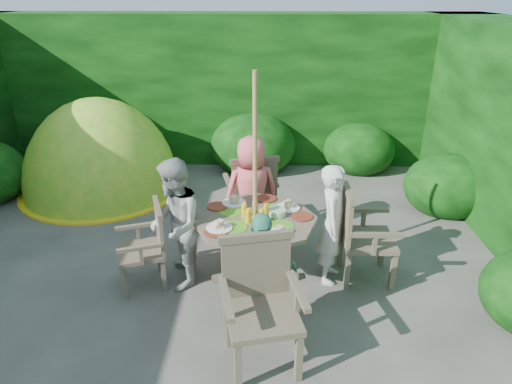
{
  "coord_description": "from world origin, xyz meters",
  "views": [
    {
      "loc": [
        0.84,
        -4.07,
        2.85
      ],
      "look_at": [
        0.72,
        0.41,
        0.85
      ],
      "focal_mm": 32.0,
      "sensor_mm": 36.0,
      "label": 1
    }
  ],
  "objects_px": {
    "garden_chair_front": "(260,301)",
    "child_back": "(252,192)",
    "parasol_pole": "(255,185)",
    "dome_tent": "(105,189)",
    "child_left": "(175,225)",
    "garden_chair_back": "(252,192)",
    "child_right": "(333,224)",
    "child_front": "(260,276)",
    "garden_chair_left": "(147,245)",
    "garden_chair_right": "(360,233)",
    "patio_table": "(255,228)"
  },
  "relations": [
    {
      "from": "child_back",
      "to": "garden_chair_left",
      "type": "bearing_deg",
      "value": 23.34
    },
    {
      "from": "parasol_pole",
      "to": "child_front",
      "type": "bearing_deg",
      "value": -85.53
    },
    {
      "from": "parasol_pole",
      "to": "garden_chair_right",
      "type": "bearing_deg",
      "value": 4.8
    },
    {
      "from": "garden_chair_front",
      "to": "child_back",
      "type": "distance_m",
      "value": 1.89
    },
    {
      "from": "parasol_pole",
      "to": "garden_chair_front",
      "type": "bearing_deg",
      "value": -86.22
    },
    {
      "from": "child_left",
      "to": "dome_tent",
      "type": "xyz_separation_m",
      "value": [
        -1.62,
        2.43,
        -0.68
      ]
    },
    {
      "from": "parasol_pole",
      "to": "child_back",
      "type": "height_order",
      "value": "parasol_pole"
    },
    {
      "from": "garden_chair_left",
      "to": "garden_chair_front",
      "type": "xyz_separation_m",
      "value": [
        1.18,
        -1.02,
        0.1
      ]
    },
    {
      "from": "child_left",
      "to": "child_front",
      "type": "height_order",
      "value": "child_left"
    },
    {
      "from": "patio_table",
      "to": "garden_chair_front",
      "type": "bearing_deg",
      "value": -86.44
    },
    {
      "from": "child_left",
      "to": "child_right",
      "type": "bearing_deg",
      "value": 85.84
    },
    {
      "from": "dome_tent",
      "to": "garden_chair_front",
      "type": "bearing_deg",
      "value": -64.1
    },
    {
      "from": "child_front",
      "to": "parasol_pole",
      "type": "bearing_deg",
      "value": 72.96
    },
    {
      "from": "child_back",
      "to": "patio_table",
      "type": "bearing_deg",
      "value": 78.44
    },
    {
      "from": "patio_table",
      "to": "child_back",
      "type": "bearing_deg",
      "value": 94.78
    },
    {
      "from": "garden_chair_right",
      "to": "parasol_pole",
      "type": "bearing_deg",
      "value": 94.4
    },
    {
      "from": "child_left",
      "to": "parasol_pole",
      "type": "bearing_deg",
      "value": 85.84
    },
    {
      "from": "garden_chair_back",
      "to": "patio_table",
      "type": "bearing_deg",
      "value": 78.94
    },
    {
      "from": "patio_table",
      "to": "child_back",
      "type": "relative_size",
      "value": 1.02
    },
    {
      "from": "child_left",
      "to": "child_back",
      "type": "distance_m",
      "value": 1.13
    },
    {
      "from": "garden_chair_back",
      "to": "child_back",
      "type": "height_order",
      "value": "child_back"
    },
    {
      "from": "parasol_pole",
      "to": "dome_tent",
      "type": "relative_size",
      "value": 0.78
    },
    {
      "from": "child_right",
      "to": "child_front",
      "type": "bearing_deg",
      "value": 151.99
    },
    {
      "from": "garden_chair_front",
      "to": "patio_table",
      "type": "bearing_deg",
      "value": 80.95
    },
    {
      "from": "garden_chair_left",
      "to": "garden_chair_right",
      "type": "bearing_deg",
      "value": 75.15
    },
    {
      "from": "parasol_pole",
      "to": "child_right",
      "type": "relative_size",
      "value": 1.7
    },
    {
      "from": "patio_table",
      "to": "child_left",
      "type": "distance_m",
      "value": 0.81
    },
    {
      "from": "garden_chair_front",
      "to": "child_right",
      "type": "height_order",
      "value": "child_right"
    },
    {
      "from": "garden_chair_back",
      "to": "child_left",
      "type": "xyz_separation_m",
      "value": [
        -0.73,
        -1.15,
        0.15
      ]
    },
    {
      "from": "parasol_pole",
      "to": "child_front",
      "type": "relative_size",
      "value": 1.85
    },
    {
      "from": "child_right",
      "to": "child_back",
      "type": "distance_m",
      "value": 1.13
    },
    {
      "from": "garden_chair_right",
      "to": "child_left",
      "type": "xyz_separation_m",
      "value": [
        -1.88,
        -0.15,
        0.15
      ]
    },
    {
      "from": "patio_table",
      "to": "child_front",
      "type": "xyz_separation_m",
      "value": [
        0.06,
        -0.8,
        -0.03
      ]
    },
    {
      "from": "garden_chair_front",
      "to": "child_back",
      "type": "relative_size",
      "value": 0.77
    },
    {
      "from": "patio_table",
      "to": "garden_chair_right",
      "type": "height_order",
      "value": "garden_chair_right"
    },
    {
      "from": "child_left",
      "to": "dome_tent",
      "type": "height_order",
      "value": "dome_tent"
    },
    {
      "from": "garden_chair_left",
      "to": "dome_tent",
      "type": "height_order",
      "value": "dome_tent"
    },
    {
      "from": "garden_chair_right",
      "to": "garden_chair_left",
      "type": "xyz_separation_m",
      "value": [
        -2.19,
        -0.16,
        -0.08
      ]
    },
    {
      "from": "child_right",
      "to": "child_left",
      "type": "height_order",
      "value": "child_left"
    },
    {
      "from": "parasol_pole",
      "to": "child_front",
      "type": "xyz_separation_m",
      "value": [
        0.06,
        -0.8,
        -0.5
      ]
    },
    {
      "from": "patio_table",
      "to": "dome_tent",
      "type": "relative_size",
      "value": 0.48
    },
    {
      "from": "child_right",
      "to": "garden_chair_back",
      "type": "bearing_deg",
      "value": 52.66
    },
    {
      "from": "parasol_pole",
      "to": "garden_chair_back",
      "type": "distance_m",
      "value": 1.23
    },
    {
      "from": "garden_chair_front",
      "to": "child_left",
      "type": "height_order",
      "value": "child_left"
    },
    {
      "from": "garden_chair_left",
      "to": "child_back",
      "type": "relative_size",
      "value": 0.63
    },
    {
      "from": "garden_chair_back",
      "to": "child_left",
      "type": "distance_m",
      "value": 1.37
    },
    {
      "from": "child_front",
      "to": "child_back",
      "type": "bearing_deg",
      "value": 72.96
    },
    {
      "from": "garden_chair_front",
      "to": "child_right",
      "type": "relative_size",
      "value": 0.8
    },
    {
      "from": "patio_table",
      "to": "parasol_pole",
      "type": "bearing_deg",
      "value": -162.73
    },
    {
      "from": "garden_chair_back",
      "to": "garden_chair_front",
      "type": "height_order",
      "value": "garden_chair_front"
    }
  ]
}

